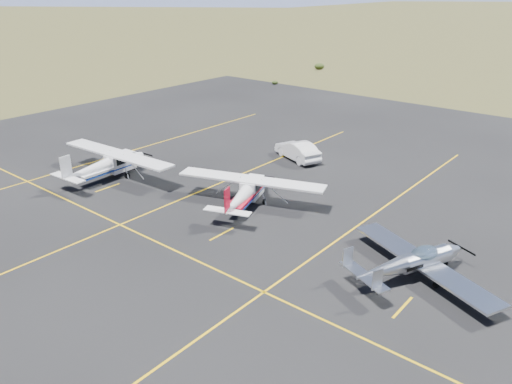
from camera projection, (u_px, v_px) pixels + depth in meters
ground at (364, 256)px, 26.33m from camera, size 1600.00×1600.00×0.00m
apron at (261, 219)px, 30.43m from camera, size 72.00×72.00×0.02m
aircraft_low_wing at (413, 262)px, 23.97m from camera, size 6.64×8.61×1.92m
aircraft_cessna at (246, 192)px, 31.54m from camera, size 6.82×9.62×2.48m
aircraft_plain at (106, 164)px, 36.10m from camera, size 6.31×10.53×2.66m
sedan at (297, 150)px, 40.40m from camera, size 3.16×4.87×1.52m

